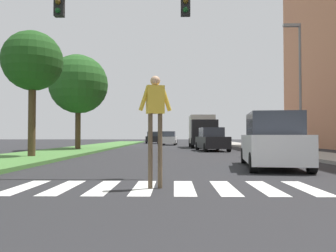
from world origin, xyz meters
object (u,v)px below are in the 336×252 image
object	(u,v)px
suv_crossing	(273,142)
truck_box_delivery	(202,131)
sedan_midblock	(212,140)
tree_mid	(33,62)
traffic_light_gantry	(55,31)
pedestrian_performer	(155,113)
sedan_far_horizon	(154,138)
street_lamp_right	(299,76)
tree_distant	(78,83)
sedan_distant	(169,139)
tree_far	(79,84)

from	to	relation	value
suv_crossing	truck_box_delivery	distance (m)	20.48
sedan_midblock	tree_mid	bearing A→B (deg)	-137.84
tree_mid	traffic_light_gantry	bearing A→B (deg)	-62.54
pedestrian_performer	sedan_far_horizon	distance (m)	42.30
sedan_far_horizon	sedan_midblock	bearing A→B (deg)	-76.39
street_lamp_right	truck_box_delivery	distance (m)	14.16
traffic_light_gantry	suv_crossing	distance (m)	8.19
tree_distant	pedestrian_performer	world-z (taller)	tree_distant
pedestrian_performer	sedan_distant	bearing A→B (deg)	90.34
sedan_far_horizon	tree_distant	bearing A→B (deg)	-102.05
sedan_far_horizon	pedestrian_performer	bearing A→B (deg)	-86.52
traffic_light_gantry	truck_box_delivery	bearing A→B (deg)	74.70
tree_far	street_lamp_right	bearing A→B (deg)	-22.50
sedan_distant	pedestrian_performer	bearing A→B (deg)	-89.66
tree_distant	sedan_distant	distance (m)	16.31
pedestrian_performer	suv_crossing	size ratio (longest dim) A/B	0.52
street_lamp_right	pedestrian_performer	world-z (taller)	street_lamp_right
tree_mid	sedan_distant	size ratio (longest dim) A/B	1.50
traffic_light_gantry	sedan_distant	size ratio (longest dim) A/B	1.67
traffic_light_gantry	sedan_midblock	size ratio (longest dim) A/B	1.50
traffic_light_gantry	truck_box_delivery	world-z (taller)	traffic_light_gantry
tree_mid	tree_far	size ratio (longest dim) A/B	0.87
pedestrian_performer	sedan_midblock	bearing A→B (deg)	79.84
tree_far	truck_box_delivery	bearing A→B (deg)	35.44
sedan_distant	truck_box_delivery	distance (m)	9.05
street_lamp_right	sedan_midblock	bearing A→B (deg)	125.97
pedestrian_performer	sedan_distant	world-z (taller)	pedestrian_performer
suv_crossing	sedan_midblock	world-z (taller)	suv_crossing
tree_distant	suv_crossing	distance (m)	19.25
tree_mid	sedan_far_horizon	bearing A→B (deg)	82.98
traffic_light_gantry	pedestrian_performer	distance (m)	4.75
tree_far	pedestrian_performer	bearing A→B (deg)	-69.28
street_lamp_right	sedan_distant	xyz separation A→B (m)	(-7.81, 21.47, -3.83)
street_lamp_right	pedestrian_performer	bearing A→B (deg)	-122.04
street_lamp_right	pedestrian_performer	size ratio (longest dim) A/B	3.01
tree_far	truck_box_delivery	size ratio (longest dim) A/B	1.15
tree_mid	tree_far	bearing A→B (deg)	91.47
tree_mid	sedan_midblock	xyz separation A→B (m)	(9.89, 8.96, -4.02)
sedan_midblock	sedan_distant	xyz separation A→B (m)	(-3.45, 15.47, -0.05)
tree_far	tree_mid	bearing A→B (deg)	-88.53
tree_far	street_lamp_right	world-z (taller)	street_lamp_right
tree_mid	suv_crossing	world-z (taller)	tree_mid
pedestrian_performer	tree_distant	bearing A→B (deg)	110.50
tree_far	sedan_midblock	size ratio (longest dim) A/B	1.55
tree_mid	pedestrian_performer	world-z (taller)	tree_mid
sedan_distant	traffic_light_gantry	bearing A→B (deg)	-95.35
suv_crossing	sedan_far_horizon	distance (m)	37.98
tree_distant	sedan_far_horizon	bearing A→B (deg)	77.95
tree_far	street_lamp_right	xyz separation A→B (m)	(14.47, -6.00, -0.45)
tree_mid	suv_crossing	xyz separation A→B (m)	(10.60, -4.39, -3.90)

